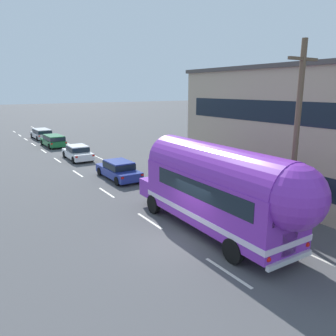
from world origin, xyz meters
name	(u,v)px	position (x,y,z in m)	size (l,w,h in m)	color
ground_plane	(181,241)	(0.00, 0.00, 0.00)	(300.00, 300.00, 0.00)	#4C4C4F
lane_markings	(113,171)	(2.62, 13.36, 0.00)	(3.85, 80.00, 0.01)	silver
utility_pole	(296,139)	(4.58, -2.04, 4.42)	(1.80, 0.24, 8.50)	brown
painted_bus	(221,187)	(1.84, -0.46, 2.30)	(2.71, 10.71, 4.12)	purple
car_lead	(119,169)	(2.08, 10.98, 0.74)	(1.88, 4.68, 1.37)	navy
car_second	(78,152)	(1.73, 19.44, 0.74)	(1.97, 4.59, 1.37)	white
car_third	(53,140)	(1.66, 28.00, 0.79)	(2.03, 4.84, 1.37)	#196633
car_fourth	(42,133)	(1.91, 35.09, 0.80)	(2.08, 4.72, 1.37)	silver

